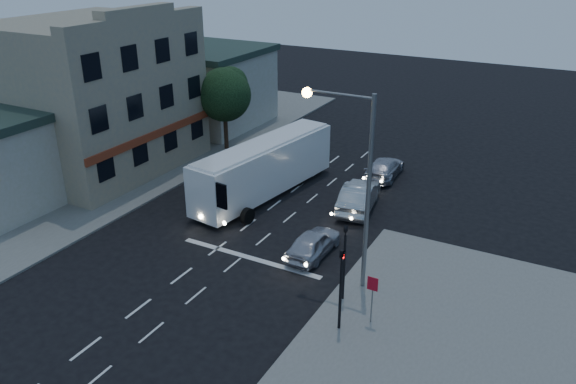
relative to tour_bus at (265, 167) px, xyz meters
The scene contains 14 objects.
ground 9.43m from the tour_bus, 81.82° to the right, with size 120.00×120.00×0.00m, color black.
sidewalk_far 11.88m from the tour_bus, behind, with size 12.00×50.00×0.12m, color slate.
road_markings 6.66m from the tour_bus, 65.99° to the right, with size 8.00×30.55×0.01m.
tour_bus is the anchor object (origin of this frame).
car_suv 8.12m from the tour_bus, 41.77° to the right, with size 1.61×4.00×1.36m, color silver.
car_sedan_a 6.15m from the tour_bus, ahead, with size 1.74×4.99×1.64m, color beige.
car_sedan_b 8.61m from the tour_bus, 48.32° to the left, with size 1.86×4.57×1.33m, color #AAACB7.
traffic_signal_main 12.24m from the tour_bus, 43.19° to the right, with size 0.25×0.35×4.10m.
traffic_signal_side 14.13m from the tour_bus, 47.10° to the right, with size 0.18×0.15×4.10m.
regulatory_sign 14.17m from the tour_bus, 41.48° to the right, with size 0.45×0.12×2.20m.
streetlight 11.75m from the tour_bus, 38.74° to the right, with size 3.32×0.44×9.00m.
main_building 13.11m from the tour_bus, behind, with size 10.12×12.00×11.00m.
low_building_north 16.39m from the tour_bus, 138.31° to the left, with size 9.40×9.40×6.50m.
street_tree 9.43m from the tour_bus, 139.54° to the left, with size 4.00×4.00×6.20m.
Camera 1 is at (15.39, -18.76, 14.60)m, focal length 35.00 mm.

